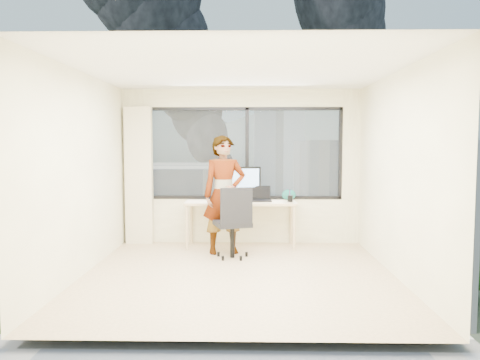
{
  "coord_description": "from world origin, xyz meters",
  "views": [
    {
      "loc": [
        0.14,
        -5.79,
        1.68
      ],
      "look_at": [
        0.0,
        1.0,
        1.15
      ],
      "focal_mm": 34.4,
      "sensor_mm": 36.0,
      "label": 1
    }
  ],
  "objects_px": {
    "monitor": "(244,183)",
    "game_console": "(225,197)",
    "desk": "(241,224)",
    "chair": "(232,221)",
    "handbag": "(289,195)",
    "laptop": "(261,194)",
    "person": "(224,195)"
  },
  "relations": [
    {
      "from": "monitor",
      "to": "game_console",
      "type": "relative_size",
      "value": 1.82
    },
    {
      "from": "desk",
      "to": "chair",
      "type": "bearing_deg",
      "value": -98.63
    },
    {
      "from": "chair",
      "to": "handbag",
      "type": "relative_size",
      "value": 4.72
    },
    {
      "from": "handbag",
      "to": "desk",
      "type": "bearing_deg",
      "value": 172.98
    },
    {
      "from": "laptop",
      "to": "handbag",
      "type": "relative_size",
      "value": 1.58
    },
    {
      "from": "laptop",
      "to": "monitor",
      "type": "bearing_deg",
      "value": 153.43
    },
    {
      "from": "desk",
      "to": "chair",
      "type": "xyz_separation_m",
      "value": [
        -0.11,
        -0.74,
        0.17
      ]
    },
    {
      "from": "desk",
      "to": "game_console",
      "type": "distance_m",
      "value": 0.55
    },
    {
      "from": "person",
      "to": "laptop",
      "type": "xyz_separation_m",
      "value": [
        0.57,
        0.47,
        -0.05
      ]
    },
    {
      "from": "person",
      "to": "handbag",
      "type": "height_order",
      "value": "person"
    },
    {
      "from": "game_console",
      "to": "laptop",
      "type": "distance_m",
      "value": 0.64
    },
    {
      "from": "laptop",
      "to": "chair",
      "type": "bearing_deg",
      "value": -123.63
    },
    {
      "from": "monitor",
      "to": "laptop",
      "type": "distance_m",
      "value": 0.35
    },
    {
      "from": "laptop",
      "to": "handbag",
      "type": "bearing_deg",
      "value": 16.41
    },
    {
      "from": "desk",
      "to": "laptop",
      "type": "xyz_separation_m",
      "value": [
        0.33,
        0.02,
        0.49
      ]
    },
    {
      "from": "laptop",
      "to": "game_console",
      "type": "bearing_deg",
      "value": 156.97
    },
    {
      "from": "desk",
      "to": "handbag",
      "type": "relative_size",
      "value": 7.82
    },
    {
      "from": "monitor",
      "to": "laptop",
      "type": "height_order",
      "value": "monitor"
    },
    {
      "from": "chair",
      "to": "laptop",
      "type": "distance_m",
      "value": 0.94
    },
    {
      "from": "laptop",
      "to": "person",
      "type": "bearing_deg",
      "value": -144.58
    },
    {
      "from": "desk",
      "to": "chair",
      "type": "relative_size",
      "value": 1.66
    },
    {
      "from": "desk",
      "to": "monitor",
      "type": "relative_size",
      "value": 3.17
    },
    {
      "from": "chair",
      "to": "person",
      "type": "height_order",
      "value": "person"
    },
    {
      "from": "game_console",
      "to": "laptop",
      "type": "bearing_deg",
      "value": -3.15
    },
    {
      "from": "person",
      "to": "game_console",
      "type": "xyz_separation_m",
      "value": [
        -0.03,
        0.68,
        -0.12
      ]
    },
    {
      "from": "desk",
      "to": "laptop",
      "type": "distance_m",
      "value": 0.59
    },
    {
      "from": "desk",
      "to": "monitor",
      "type": "bearing_deg",
      "value": 71.8
    },
    {
      "from": "person",
      "to": "laptop",
      "type": "distance_m",
      "value": 0.74
    },
    {
      "from": "chair",
      "to": "laptop",
      "type": "xyz_separation_m",
      "value": [
        0.44,
        0.76,
        0.32
      ]
    },
    {
      "from": "chair",
      "to": "person",
      "type": "xyz_separation_m",
      "value": [
        -0.13,
        0.3,
        0.36
      ]
    },
    {
      "from": "monitor",
      "to": "game_console",
      "type": "bearing_deg",
      "value": 155.46
    },
    {
      "from": "chair",
      "to": "game_console",
      "type": "bearing_deg",
      "value": 81.37
    }
  ]
}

